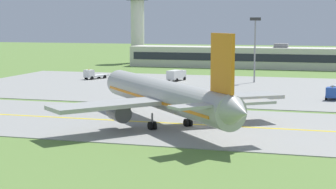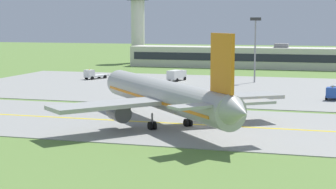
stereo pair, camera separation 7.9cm
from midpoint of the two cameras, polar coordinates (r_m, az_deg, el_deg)
name	(u,v)px [view 2 (the right image)]	position (r m, az deg, el deg)	size (l,w,h in m)	color
ground_plane	(198,125)	(76.69, 3.07, -3.11)	(500.00, 500.00, 0.00)	olive
taxiway_strip	(198,125)	(76.68, 3.07, -3.07)	(240.00, 28.00, 0.10)	gray
apron_pad	(294,91)	(116.52, 12.57, 0.39)	(140.00, 52.00, 0.10)	gray
taxiway_centreline	(198,125)	(76.67, 3.07, -3.03)	(220.00, 0.60, 0.01)	yellow
airplane_lead	(165,96)	(75.08, -0.23, -0.14)	(29.94, 32.40, 12.70)	#ADADA8
service_truck_baggage	(334,91)	(105.45, 16.39, 0.34)	(3.05, 6.24, 2.65)	#264CA5
service_truck_fuel	(93,75)	(136.63, -7.52, 2.00)	(4.45, 6.68, 2.59)	silver
service_truck_catering	(177,75)	(131.50, 0.89, 2.01)	(3.43, 6.31, 2.60)	silver
terminal_building	(238,57)	(170.93, 7.02, 3.74)	(64.56, 9.84, 7.33)	beige
control_tower	(138,16)	(188.67, -3.04, 7.89)	(7.60, 7.60, 25.52)	silver
apron_light_mast	(255,42)	(129.24, 8.78, 5.29)	(2.40, 0.50, 14.70)	gray
traffic_cone_mid_edge	(124,105)	(93.18, -4.39, -1.05)	(0.44, 0.44, 0.60)	orange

